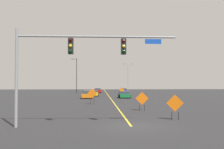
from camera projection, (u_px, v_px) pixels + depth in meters
ground at (131, 127)px, 16.70m from camera, size 184.74×184.74×0.00m
road_centre_stripe at (107, 93)px, 67.92m from camera, size 0.16×102.63×0.01m
traffic_signal_assembly at (71, 54)px, 16.63m from camera, size 10.55×0.44×6.41m
street_lamp_far_left at (128, 75)px, 88.70m from camera, size 3.29×0.24×9.57m
street_lamp_near_left at (76, 74)px, 69.22m from camera, size 1.56×0.24×9.49m
construction_sign_right_lane at (92, 94)px, 33.80m from camera, size 1.27×0.19×2.10m
construction_sign_right_shoulder at (175, 104)px, 19.64m from camera, size 1.29×0.32×1.97m
construction_sign_median_near at (122, 91)px, 56.57m from camera, size 1.22×0.07×1.81m
construction_sign_median_far at (142, 99)px, 26.16m from camera, size 1.33×0.11×1.93m
car_green_near at (124, 95)px, 48.11m from camera, size 2.24×4.44×1.28m
car_red_approaching at (98, 91)px, 71.29m from camera, size 2.06×4.22×1.30m
car_blue_far at (123, 91)px, 67.81m from camera, size 2.09×3.91×1.38m
car_yellow_passing at (94, 93)px, 54.89m from camera, size 2.13×3.95×1.24m
car_orange_mid at (88, 94)px, 47.08m from camera, size 2.17×4.38×1.42m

